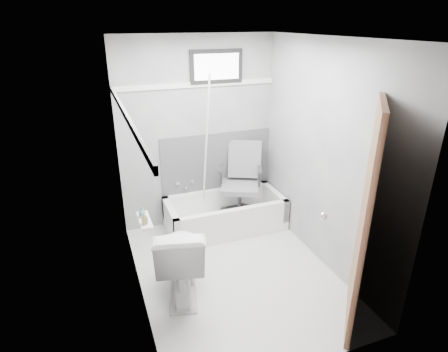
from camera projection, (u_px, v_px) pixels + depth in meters
name	position (u px, v px, depth m)	size (l,w,h in m)	color
floor	(235.00, 272.00, 4.07)	(2.60, 2.60, 0.00)	white
ceiling	(239.00, 38.00, 3.14)	(2.60, 2.60, 0.00)	silver
wall_back	(198.00, 134.00, 4.73)	(2.00, 0.02, 2.40)	gray
wall_front	(311.00, 238.00, 2.48)	(2.00, 0.02, 2.40)	gray
wall_left	(131.00, 185.00, 3.28)	(0.02, 2.60, 2.40)	gray
wall_right	(325.00, 158.00, 3.93)	(0.02, 2.60, 2.40)	gray
bathtub	(225.00, 213.00, 4.86)	(1.50, 0.70, 0.42)	white
office_chair	(240.00, 182.00, 4.83)	(0.56, 0.56, 0.97)	slate
toilet	(180.00, 258.00, 3.62)	(0.46, 0.83, 0.81)	white
door	(416.00, 235.00, 2.89)	(0.78, 0.78, 2.00)	brown
window	(216.00, 67.00, 4.48)	(0.66, 0.04, 0.40)	black
backerboard	(217.00, 162.00, 4.95)	(1.50, 0.02, 0.78)	#4C4C4F
trim_back	(197.00, 85.00, 4.48)	(2.00, 0.02, 0.06)	white
trim_left	(126.00, 115.00, 3.05)	(0.02, 2.60, 0.06)	white
pole	(206.00, 151.00, 4.59)	(0.02, 0.02, 1.95)	silver
shelf	(145.00, 221.00, 3.30)	(0.10, 0.32, 0.03)	white
soap_bottle_a	(144.00, 218.00, 3.20)	(0.04, 0.04, 0.09)	olive
soap_bottle_b	(142.00, 212.00, 3.33)	(0.06, 0.06, 0.08)	slate
faucet	(185.00, 184.00, 4.89)	(0.26, 0.10, 0.16)	silver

